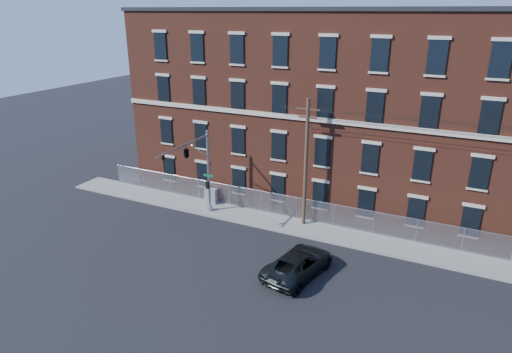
{
  "coord_description": "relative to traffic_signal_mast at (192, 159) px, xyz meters",
  "views": [
    {
      "loc": [
        12.57,
        -25.07,
        16.09
      ],
      "look_at": [
        -1.43,
        4.0,
        4.09
      ],
      "focal_mm": 31.51,
      "sensor_mm": 36.0,
      "label": 1
    }
  ],
  "objects": [
    {
      "name": "ground",
      "position": [
        6.0,
        -2.18,
        -5.39
      ],
      "size": [
        140.0,
        140.0,
        0.0
      ],
      "primitive_type": "plane",
      "color": "black",
      "rests_on": "ground"
    },
    {
      "name": "sidewalk",
      "position": [
        18.0,
        2.82,
        -5.33
      ],
      "size": [
        65.0,
        3.0,
        0.12
      ],
      "primitive_type": "cube",
      "color": "gray",
      "rests_on": "ground"
    },
    {
      "name": "mill_building",
      "position": [
        18.0,
        11.75,
        2.76
      ],
      "size": [
        55.3,
        14.32,
        16.3
      ],
      "color": "brown",
      "rests_on": "ground"
    },
    {
      "name": "chain_link_fence",
      "position": [
        18.0,
        4.12,
        -4.33
      ],
      "size": [
        59.06,
        0.06,
        1.85
      ],
      "color": "#A5A8AD",
      "rests_on": "ground"
    },
    {
      "name": "traffic_signal_mast",
      "position": [
        0.0,
        0.0,
        0.0
      ],
      "size": [
        0.9,
        6.75,
        7.0
      ],
      "color": "#9EA0A5",
      "rests_on": "ground"
    },
    {
      "name": "utility_pole_near",
      "position": [
        8.0,
        3.42,
        -0.05
      ],
      "size": [
        1.8,
        0.28,
        10.0
      ],
      "color": "#4A3825",
      "rests_on": "ground"
    },
    {
      "name": "pickup_truck",
      "position": [
        10.15,
        -3.49,
        -4.6
      ],
      "size": [
        3.72,
        6.11,
        1.58
      ],
      "primitive_type": "imported",
      "rotation": [
        0.0,
        0.0,
        2.94
      ],
      "color": "black",
      "rests_on": "ground"
    },
    {
      "name": "utility_cabinet",
      "position": [
        -0.72,
        3.73,
        -4.59
      ],
      "size": [
        1.1,
        0.58,
        1.35
      ],
      "primitive_type": "cube",
      "rotation": [
        0.0,
        0.0,
        0.04
      ],
      "color": "gray",
      "rests_on": "sidewalk"
    }
  ]
}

